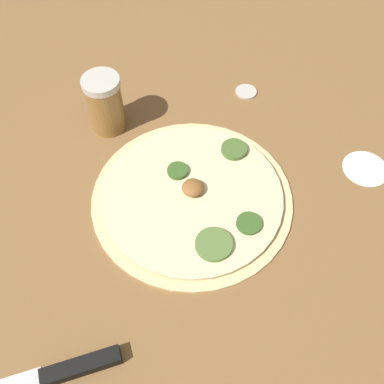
# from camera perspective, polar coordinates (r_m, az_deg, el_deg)

# --- Properties ---
(ground_plane) EXTENTS (3.00, 3.00, 0.00)m
(ground_plane) POSITION_cam_1_polar(r_m,az_deg,el_deg) (0.70, 0.00, -0.83)
(ground_plane) COLOR brown
(pizza) EXTENTS (0.31, 0.31, 0.03)m
(pizza) POSITION_cam_1_polar(r_m,az_deg,el_deg) (0.69, 0.16, -0.58)
(pizza) COLOR beige
(pizza) RESTS_ON ground_plane
(knife) EXTENTS (0.29, 0.17, 0.02)m
(knife) POSITION_cam_1_polar(r_m,az_deg,el_deg) (0.61, -19.14, -21.75)
(knife) COLOR silver
(knife) RESTS_ON ground_plane
(spice_jar) EXTENTS (0.06, 0.06, 0.10)m
(spice_jar) POSITION_cam_1_polar(r_m,az_deg,el_deg) (0.77, -10.97, 10.97)
(spice_jar) COLOR olive
(spice_jar) RESTS_ON ground_plane
(loose_cap) EXTENTS (0.04, 0.04, 0.01)m
(loose_cap) POSITION_cam_1_polar(r_m,az_deg,el_deg) (0.86, 6.89, 12.62)
(loose_cap) COLOR beige
(loose_cap) RESTS_ON ground_plane
(flour_patch) EXTENTS (0.07, 0.07, 0.00)m
(flour_patch) POSITION_cam_1_polar(r_m,az_deg,el_deg) (0.78, 21.16, 2.80)
(flour_patch) COLOR white
(flour_patch) RESTS_ON ground_plane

